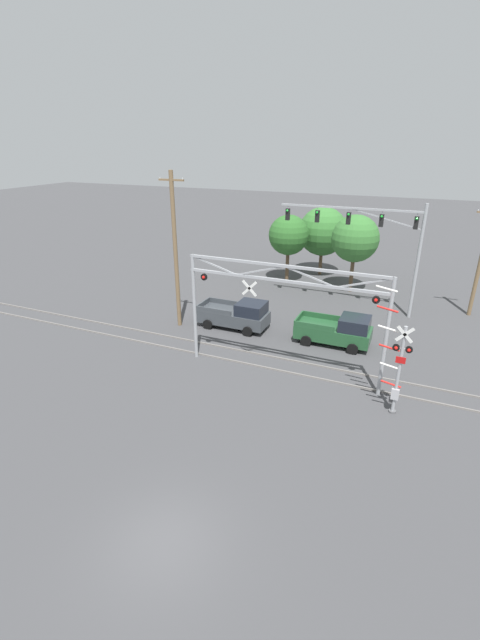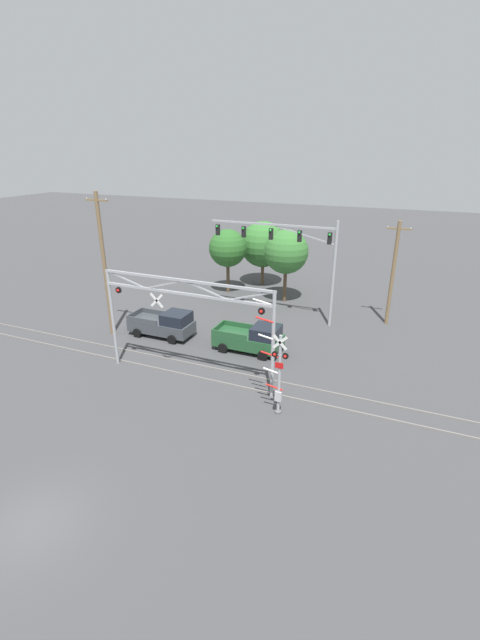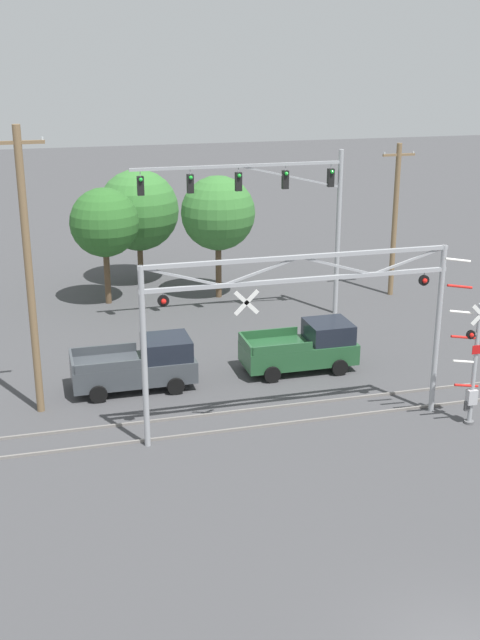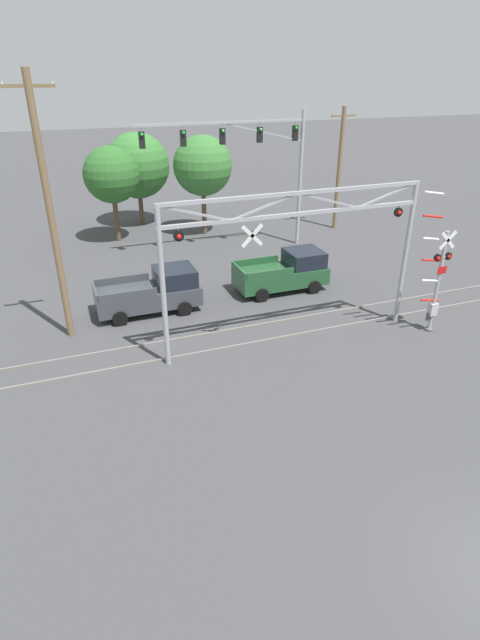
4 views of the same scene
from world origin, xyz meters
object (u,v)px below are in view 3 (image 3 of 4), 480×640
traffic_signal_span (285,202)px  background_tree_beyond_span (138,210)px  crossing_signal_mast (472,364)px  background_tree_far_right_verge (218,213)px  pickup_truck_following (140,365)px  utility_pole_right (395,218)px  background_tree_far_left_verge (104,223)px  crossing_gantry (298,307)px  utility_pole_left (29,272)px  pickup_truck_lead (305,348)px

traffic_signal_span → background_tree_beyond_span: (-5.98, 8.32, -1.65)m
crossing_signal_mast → background_tree_far_right_verge: size_ratio=0.95×
pickup_truck_following → utility_pole_right: size_ratio=0.59×
background_tree_far_left_verge → crossing_gantry: bearing=-73.6°
utility_pole_left → background_tree_far_right_verge: 15.82m
utility_pole_right → background_tree_beyond_span: utility_pole_right is taller
crossing_signal_mast → utility_pole_left: size_ratio=0.60×
pickup_truck_following → background_tree_far_right_verge: 13.12m
crossing_gantry → background_tree_far_left_verge: 17.29m
utility_pole_right → pickup_truck_following: bearing=-148.9°
background_tree_beyond_span → pickup_truck_following: bearing=-98.3°
pickup_truck_lead → background_tree_far_left_verge: bearing=121.5°
crossing_gantry → background_tree_beyond_span: size_ratio=1.68×
pickup_truck_lead → background_tree_far_right_verge: (-1.07, 11.01, 3.65)m
utility_pole_left → pickup_truck_following: bearing=16.9°
background_tree_beyond_span → background_tree_far_right_verge: 5.47m
background_tree_beyond_span → crossing_gantry: bearing=-82.7°
crossing_signal_mast → traffic_signal_span: bearing=101.6°
traffic_signal_span → pickup_truck_lead: (-1.24, -6.72, -4.89)m
utility_pole_right → crossing_signal_mast: bearing=-105.3°
pickup_truck_following → crossing_gantry: bearing=-46.0°
crossing_gantry → traffic_signal_span: size_ratio=1.05×
crossing_signal_mast → traffic_signal_span: 13.92m
crossing_gantry → utility_pole_left: size_ratio=1.04×
background_tree_beyond_span → utility_pole_right: bearing=-25.1°
utility_pole_left → background_tree_far_right_verge: bearing=51.4°
crossing_signal_mast → background_tree_beyond_span: bearing=112.0°
utility_pole_right → utility_pole_left: bearing=-151.6°
crossing_gantry → utility_pole_left: utility_pole_left is taller
crossing_signal_mast → utility_pole_left: (-14.88, 5.12, 3.09)m
crossing_signal_mast → pickup_truck_following: crossing_signal_mast is taller
traffic_signal_span → pickup_truck_lead: bearing=-100.5°
crossing_gantry → background_tree_far_right_verge: (1.07, 16.14, 0.07)m
background_tree_far_left_verge → background_tree_far_right_verge: bearing=-4.3°
traffic_signal_span → pickup_truck_following: (-8.21, -6.86, -4.89)m
pickup_truck_lead → utility_pole_right: (8.18, 9.00, 3.28)m
utility_pole_left → background_tree_far_right_verge: utility_pole_left is taller
background_tree_far_left_verge → traffic_signal_span: bearing=-29.8°
crossing_gantry → pickup_truck_following: 7.81m
background_tree_far_right_verge → background_tree_far_left_verge: bearing=175.7°
utility_pole_right → background_tree_far_right_verge: bearing=167.7°
traffic_signal_span → utility_pole_left: size_ratio=0.99×
background_tree_beyond_span → background_tree_far_right_verge: size_ratio=0.99×
utility_pole_left → background_tree_beyond_span: bearing=69.3°
pickup_truck_following → background_tree_beyond_span: bearing=81.7°
crossing_gantry → crossing_signal_mast: (6.09, -1.33, -2.22)m
pickup_truck_lead → utility_pole_left: (-10.93, -1.34, 4.44)m
pickup_truck_following → background_tree_beyond_span: (2.23, 15.18, 3.24)m
utility_pole_left → background_tree_far_left_verge: (3.92, 12.79, -1.06)m
crossing_gantry → utility_pole_right: bearing=53.9°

